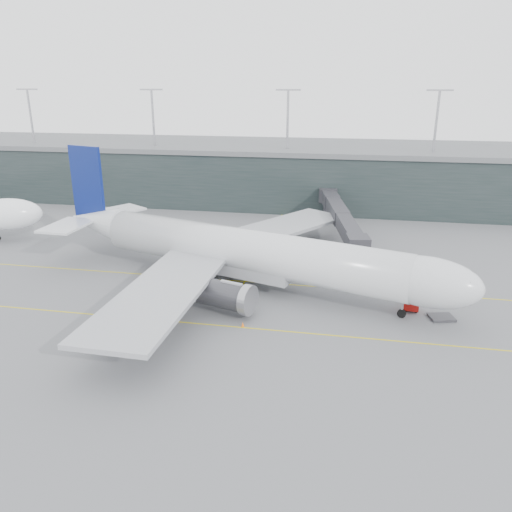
# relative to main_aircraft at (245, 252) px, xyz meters

# --- Properties ---
(ground) EXTENTS (320.00, 320.00, 0.00)m
(ground) POSITION_rel_main_aircraft_xyz_m (-5.35, 5.53, -5.68)
(ground) COLOR slate
(ground) RESTS_ON ground
(taxiline_a) EXTENTS (160.00, 0.25, 0.02)m
(taxiline_a) POSITION_rel_main_aircraft_xyz_m (-5.35, 1.53, -5.67)
(taxiline_a) COLOR gold
(taxiline_a) RESTS_ON ground
(taxiline_b) EXTENTS (160.00, 0.25, 0.02)m
(taxiline_b) POSITION_rel_main_aircraft_xyz_m (-5.35, -14.47, -5.67)
(taxiline_b) COLOR gold
(taxiline_b) RESTS_ON ground
(taxiline_lead_main) EXTENTS (0.25, 60.00, 0.02)m
(taxiline_lead_main) POSITION_rel_main_aircraft_xyz_m (-0.35, 25.53, -5.67)
(taxiline_lead_main) COLOR gold
(taxiline_lead_main) RESTS_ON ground
(terminal) EXTENTS (240.00, 36.00, 29.00)m
(terminal) POSITION_rel_main_aircraft_xyz_m (-5.36, 63.52, 1.94)
(terminal) COLOR #1D2826
(terminal) RESTS_ON ground
(main_aircraft) EXTENTS (70.59, 64.97, 20.23)m
(main_aircraft) POSITION_rel_main_aircraft_xyz_m (0.00, 0.00, 0.00)
(main_aircraft) COLOR silver
(main_aircraft) RESTS_ON ground
(jet_bridge) EXTENTS (11.67, 46.51, 7.12)m
(jet_bridge) POSITION_rel_main_aircraft_xyz_m (14.26, 31.57, -0.35)
(jet_bridge) COLOR #2D2D32
(jet_bridge) RESTS_ON ground
(gse_cart) EXTENTS (2.39, 1.61, 1.56)m
(gse_cart) POSITION_rel_main_aircraft_xyz_m (25.06, -4.96, -4.81)
(gse_cart) COLOR #9E0E0B
(gse_cart) RESTS_ON ground
(baggage_dolly) EXTENTS (3.75, 3.28, 0.32)m
(baggage_dolly) POSITION_rel_main_aircraft_xyz_m (29.10, -6.79, -5.48)
(baggage_dolly) COLOR #323136
(baggage_dolly) RESTS_ON ground
(uld_a) EXTENTS (2.65, 2.39, 1.99)m
(uld_a) POSITION_rel_main_aircraft_xyz_m (-10.52, 14.52, -4.63)
(uld_a) COLOR #333338
(uld_a) RESTS_ON ground
(uld_b) EXTENTS (2.16, 1.91, 1.66)m
(uld_b) POSITION_rel_main_aircraft_xyz_m (-6.77, 18.07, -4.81)
(uld_b) COLOR #333338
(uld_b) RESTS_ON ground
(uld_c) EXTENTS (2.25, 1.86, 1.93)m
(uld_c) POSITION_rel_main_aircraft_xyz_m (-4.00, 14.87, -4.66)
(uld_c) COLOR #333338
(uld_c) RESTS_ON ground
(cone_nose) EXTENTS (0.40, 0.40, 0.64)m
(cone_nose) POSITION_rel_main_aircraft_xyz_m (30.01, -0.85, -5.36)
(cone_nose) COLOR #F0420D
(cone_nose) RESTS_ON ground
(cone_wing_stbd) EXTENTS (0.43, 0.43, 0.68)m
(cone_wing_stbd) POSITION_rel_main_aircraft_xyz_m (2.70, -14.24, -5.34)
(cone_wing_stbd) COLOR orange
(cone_wing_stbd) RESTS_ON ground
(cone_wing_port) EXTENTS (0.40, 0.40, 0.64)m
(cone_wing_port) POSITION_rel_main_aircraft_xyz_m (5.11, 16.36, -5.36)
(cone_wing_port) COLOR orange
(cone_wing_port) RESTS_ON ground
(cone_tail) EXTENTS (0.43, 0.43, 0.69)m
(cone_tail) POSITION_rel_main_aircraft_xyz_m (-15.49, -5.18, -5.34)
(cone_tail) COLOR #F63E0D
(cone_tail) RESTS_ON ground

